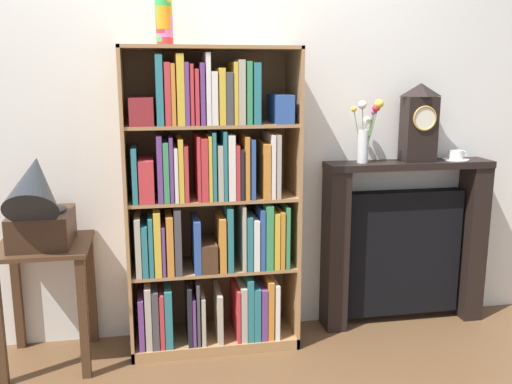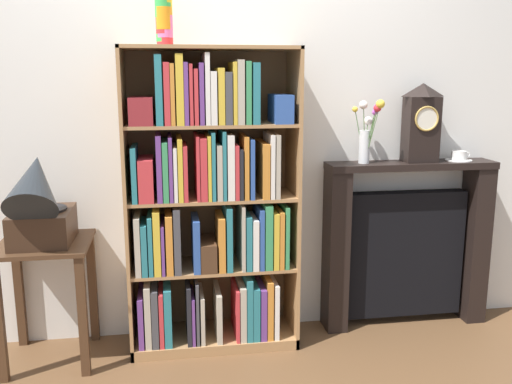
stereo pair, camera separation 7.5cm
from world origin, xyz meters
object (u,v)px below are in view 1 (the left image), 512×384
object	(u,v)px
side_table_left	(46,277)
cup_stack	(164,20)
mantel_clock	(419,123)
flower_vase	(366,130)
gramophone	(38,204)
bookshelf	(210,210)
fireplace_mantel	(403,244)
teacup_with_saucer	(456,156)

from	to	relation	value
side_table_left	cup_stack	bearing A→B (deg)	4.32
mantel_clock	flower_vase	bearing A→B (deg)	-178.15
mantel_clock	gramophone	bearing A→B (deg)	-174.78
bookshelf	flower_vase	size ratio (longest dim) A/B	4.50
cup_stack	side_table_left	world-z (taller)	cup_stack
cup_stack	side_table_left	distance (m)	1.45
bookshelf	side_table_left	bearing A→B (deg)	-177.17
fireplace_mantel	flower_vase	xyz separation A→B (m)	(-0.28, -0.03, 0.70)
mantel_clock	flower_vase	world-z (taller)	mantel_clock
bookshelf	flower_vase	xyz separation A→B (m)	(0.91, 0.08, 0.41)
side_table_left	fireplace_mantel	world-z (taller)	fireplace_mantel
gramophone	fireplace_mantel	size ratio (longest dim) A/B	0.54
cup_stack	gramophone	bearing A→B (deg)	-170.26
side_table_left	gramophone	world-z (taller)	gramophone
fireplace_mantel	mantel_clock	distance (m)	0.74
side_table_left	mantel_clock	bearing A→B (deg)	3.52
bookshelf	mantel_clock	size ratio (longest dim) A/B	3.65
cup_stack	bookshelf	bearing A→B (deg)	-1.74
bookshelf	cup_stack	distance (m)	1.01
gramophone	flower_vase	bearing A→B (deg)	5.83
flower_vase	teacup_with_saucer	bearing A→B (deg)	1.26
bookshelf	fireplace_mantel	size ratio (longest dim) A/B	1.64
fireplace_mantel	mantel_clock	size ratio (longest dim) A/B	2.22
flower_vase	mantel_clock	bearing A→B (deg)	1.85
cup_stack	flower_vase	xyz separation A→B (m)	(1.12, 0.07, -0.58)
cup_stack	teacup_with_saucer	size ratio (longest dim) A/B	1.61
fireplace_mantel	mantel_clock	xyz separation A→B (m)	(0.05, -0.02, 0.74)
bookshelf	teacup_with_saucer	world-z (taller)	bookshelf
side_table_left	teacup_with_saucer	world-z (taller)	teacup_with_saucer
side_table_left	mantel_clock	distance (m)	2.23
flower_vase	teacup_with_saucer	world-z (taller)	flower_vase
cup_stack	flower_vase	size ratio (longest dim) A/B	0.68
cup_stack	fireplace_mantel	size ratio (longest dim) A/B	0.25
bookshelf	teacup_with_saucer	xyz separation A→B (m)	(1.48, 0.09, 0.24)
bookshelf	teacup_with_saucer	size ratio (longest dim) A/B	10.75
cup_stack	fireplace_mantel	bearing A→B (deg)	4.01
bookshelf	mantel_clock	distance (m)	1.31
bookshelf	fireplace_mantel	world-z (taller)	bookshelf
gramophone	mantel_clock	world-z (taller)	mantel_clock
bookshelf	fireplace_mantel	distance (m)	1.23
fireplace_mantel	mantel_clock	bearing A→B (deg)	-21.45
bookshelf	gramophone	distance (m)	0.87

